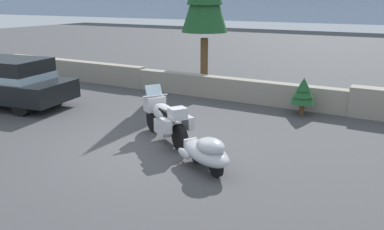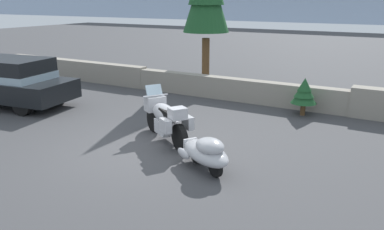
{
  "view_description": "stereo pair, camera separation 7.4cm",
  "coord_description": "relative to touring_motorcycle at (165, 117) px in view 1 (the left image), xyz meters",
  "views": [
    {
      "loc": [
        5.46,
        -7.23,
        3.53
      ],
      "look_at": [
        1.07,
        0.69,
        0.85
      ],
      "focal_mm": 36.65,
      "sensor_mm": 36.0,
      "label": 1
    },
    {
      "loc": [
        5.53,
        -7.2,
        3.53
      ],
      "look_at": [
        1.07,
        0.69,
        0.85
      ],
      "focal_mm": 36.65,
      "sensor_mm": 36.0,
      "label": 2
    }
  ],
  "objects": [
    {
      "name": "ground_plane",
      "position": [
        -0.18,
        -0.85,
        -0.62
      ],
      "size": [
        80.0,
        80.0,
        0.0
      ],
      "primitive_type": "plane",
      "color": "#424244"
    },
    {
      "name": "stone_guard_wall",
      "position": [
        0.33,
        4.77,
        -0.18
      ],
      "size": [
        24.0,
        0.52,
        0.94
      ],
      "color": "gray",
      "rests_on": "ground"
    },
    {
      "name": "touring_motorcycle",
      "position": [
        0.0,
        0.0,
        0.0
      ],
      "size": [
        2.02,
        1.47,
        1.33
      ],
      "color": "black",
      "rests_on": "ground"
    },
    {
      "name": "car_shaped_trailer",
      "position": [
        1.77,
        -1.13,
        -0.21
      ],
      "size": [
        2.05,
        1.49,
        0.76
      ],
      "color": "black",
      "rests_on": "ground"
    },
    {
      "name": "suv_at_left_edge",
      "position": [
        -6.66,
        0.31,
        0.22
      ],
      "size": [
        5.02,
        2.57,
        1.63
      ],
      "color": "black",
      "rests_on": "ground"
    },
    {
      "name": "pine_sapling_near",
      "position": [
        2.52,
        4.07,
        0.12
      ],
      "size": [
        0.81,
        0.81,
        1.19
      ],
      "color": "brown",
      "rests_on": "ground"
    }
  ]
}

